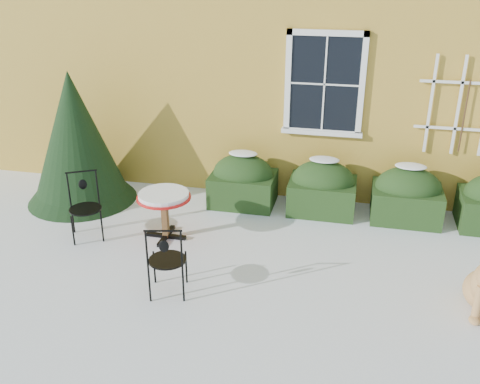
% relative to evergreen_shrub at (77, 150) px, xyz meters
% --- Properties ---
extents(ground, '(80.00, 80.00, 0.00)m').
position_rel_evergreen_shrub_xyz_m(ground, '(2.99, -2.11, -0.88)').
color(ground, white).
rests_on(ground, ground).
extents(hedge_row, '(4.95, 0.80, 0.91)m').
position_rel_evergreen_shrub_xyz_m(hedge_row, '(4.64, 0.44, -0.47)').
color(hedge_row, black).
rests_on(hedge_row, ground).
extents(evergreen_shrub, '(1.80, 1.80, 2.18)m').
position_rel_evergreen_shrub_xyz_m(evergreen_shrub, '(0.00, 0.00, 0.00)').
color(evergreen_shrub, black).
rests_on(evergreen_shrub, ground).
extents(bistro_table, '(0.77, 0.77, 0.72)m').
position_rel_evergreen_shrub_xyz_m(bistro_table, '(1.85, -0.98, -0.28)').
color(bistro_table, black).
rests_on(bistro_table, ground).
extents(patio_chair_near, '(0.51, 0.51, 0.96)m').
position_rel_evergreen_shrub_xyz_m(patio_chair_near, '(2.37, -2.32, -0.40)').
color(patio_chair_near, black).
rests_on(patio_chair_near, ground).
extents(patio_chair_far, '(0.58, 0.58, 0.97)m').
position_rel_evergreen_shrub_xyz_m(patio_chair_far, '(0.70, -1.17, -0.39)').
color(patio_chair_far, black).
rests_on(patio_chair_far, ground).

